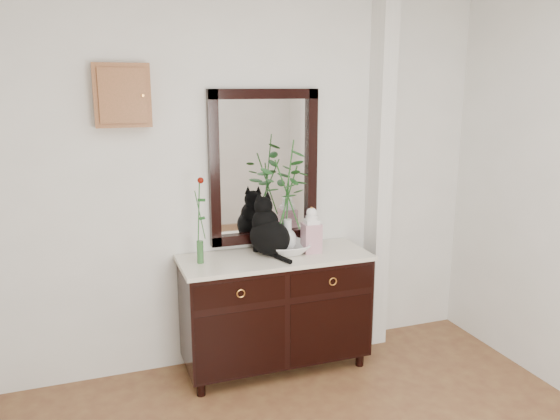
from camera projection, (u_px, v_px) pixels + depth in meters
name	position (u px, v px, depth m)	size (l,w,h in m)	color
wall_back	(250.00, 180.00, 3.89)	(3.60, 0.04, 2.70)	white
pilaster	(379.00, 175.00, 4.15)	(0.12, 0.20, 2.70)	white
sideboard	(275.00, 306.00, 3.89)	(1.33, 0.52, 0.82)	black
wall_mirror	(264.00, 167.00, 3.89)	(0.80, 0.06, 1.10)	black
key_cabinet	(122.00, 95.00, 3.44)	(0.35, 0.10, 0.40)	brown
cat	(270.00, 226.00, 3.80)	(0.29, 0.36, 0.41)	black
lotus_bowl	(287.00, 248.00, 3.86)	(0.31, 0.31, 0.07)	white
vase_branches	(288.00, 196.00, 3.77)	(0.38, 0.38, 0.80)	silver
bud_vase_rose	(199.00, 220.00, 3.59)	(0.07, 0.07, 0.59)	#30612F
ginger_jar	(311.00, 229.00, 3.86)	(0.12, 0.12, 0.33)	white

